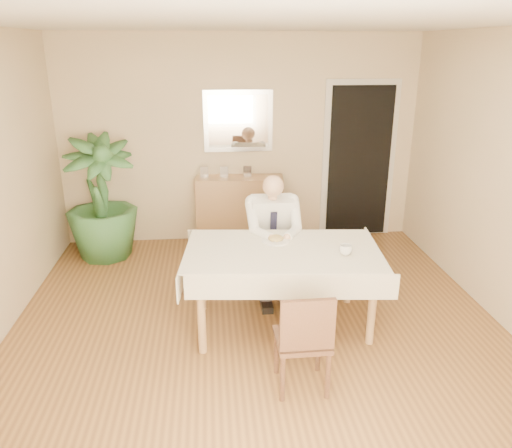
{
  "coord_description": "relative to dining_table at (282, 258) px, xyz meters",
  "views": [
    {
      "loc": [
        -0.39,
        -3.78,
        2.44
      ],
      "look_at": [
        0.0,
        0.35,
        0.95
      ],
      "focal_mm": 35.0,
      "sensor_mm": 36.0,
      "label": 1
    }
  ],
  "objects": [
    {
      "name": "photo_frame_center",
      "position": [
        -0.44,
        2.11,
        0.28
      ],
      "size": [
        0.1,
        0.02,
        0.14
      ],
      "primitive_type": "cube",
      "color": "silver",
      "rests_on": "sideboard"
    },
    {
      "name": "photo_frame_right",
      "position": [
        -0.14,
        2.11,
        0.28
      ],
      "size": [
        0.1,
        0.02,
        0.14
      ],
      "primitive_type": "cube",
      "color": "silver",
      "rests_on": "sideboard"
    },
    {
      "name": "plate",
      "position": [
        -0.03,
        0.2,
        0.09
      ],
      "size": [
        0.26,
        0.26,
        0.02
      ],
      "primitive_type": "cylinder",
      "color": "white",
      "rests_on": "dining_table"
    },
    {
      "name": "dining_table",
      "position": [
        0.0,
        0.0,
        0.0
      ],
      "size": [
        1.81,
        1.17,
        0.75
      ],
      "rotation": [
        0.0,
        0.0,
        -0.09
      ],
      "color": "#95744B",
      "rests_on": "ground"
    },
    {
      "name": "room",
      "position": [
        -0.22,
        -0.22,
        0.63
      ],
      "size": [
        5.0,
        5.02,
        2.6
      ],
      "color": "brown",
      "rests_on": "ground"
    },
    {
      "name": "photo_frame_left",
      "position": [
        -0.69,
        2.13,
        0.28
      ],
      "size": [
        0.1,
        0.02,
        0.14
      ],
      "primitive_type": "cube",
      "color": "silver",
      "rests_on": "sideboard"
    },
    {
      "name": "knife",
      "position": [
        0.01,
        0.14,
        0.11
      ],
      "size": [
        0.01,
        0.13,
        0.01
      ],
      "primitive_type": "cylinder",
      "rotation": [
        1.57,
        0.0,
        0.0
      ],
      "color": "silver",
      "rests_on": "dining_table"
    },
    {
      "name": "seated_man",
      "position": [
        0.0,
        0.59,
        0.02
      ],
      "size": [
        0.48,
        0.72,
        1.24
      ],
      "color": "white",
      "rests_on": "ground"
    },
    {
      "name": "coffee_mug",
      "position": [
        0.52,
        -0.16,
        0.13
      ],
      "size": [
        0.12,
        0.12,
        0.09
      ],
      "primitive_type": "imported",
      "rotation": [
        0.0,
        0.0,
        0.13
      ],
      "color": "white",
      "rests_on": "dining_table"
    },
    {
      "name": "doorway",
      "position": [
        1.33,
        2.25,
        0.33
      ],
      "size": [
        0.96,
        0.07,
        2.1
      ],
      "color": "beige",
      "rests_on": "ground"
    },
    {
      "name": "chair_far",
      "position": [
        0.0,
        0.88,
        -0.15
      ],
      "size": [
        0.44,
        0.44,
        0.91
      ],
      "rotation": [
        0.0,
        0.0,
        -0.02
      ],
      "color": "#492D20",
      "rests_on": "ground"
    },
    {
      "name": "fork",
      "position": [
        -0.07,
        0.14,
        0.11
      ],
      "size": [
        0.01,
        0.13,
        0.01
      ],
      "primitive_type": "cylinder",
      "rotation": [
        1.57,
        0.0,
        0.0
      ],
      "color": "silver",
      "rests_on": "dining_table"
    },
    {
      "name": "mirror",
      "position": [
        -0.24,
        2.25,
        0.88
      ],
      "size": [
        0.86,
        0.04,
        0.76
      ],
      "color": "silver",
      "rests_on": "room"
    },
    {
      "name": "window",
      "position": [
        -0.22,
        -2.69,
        0.78
      ],
      "size": [
        1.34,
        0.04,
        1.44
      ],
      "color": "beige",
      "rests_on": "room"
    },
    {
      "name": "food",
      "position": [
        -0.03,
        0.2,
        0.11
      ],
      "size": [
        0.14,
        0.14,
        0.06
      ],
      "primitive_type": "ellipsoid",
      "color": "olive",
      "rests_on": "dining_table"
    },
    {
      "name": "chair_near",
      "position": [
        0.02,
        -0.95,
        -0.21
      ],
      "size": [
        0.39,
        0.39,
        0.82
      ],
      "rotation": [
        0.0,
        0.0,
        0.02
      ],
      "color": "#492D20",
      "rests_on": "ground"
    },
    {
      "name": "potted_palm",
      "position": [
        -1.91,
        1.79,
        0.07
      ],
      "size": [
        1.05,
        1.05,
        1.48
      ],
      "primitive_type": "imported",
      "rotation": [
        0.0,
        0.0,
        0.33
      ],
      "color": "#2C5B2B",
      "rests_on": "ground"
    },
    {
      "name": "sideboard",
      "position": [
        -0.24,
        2.1,
        -0.23
      ],
      "size": [
        1.12,
        0.47,
        0.88
      ],
      "primitive_type": "cube",
      "rotation": [
        0.0,
        0.0,
        -0.09
      ],
      "color": "#95744B",
      "rests_on": "ground"
    }
  ]
}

